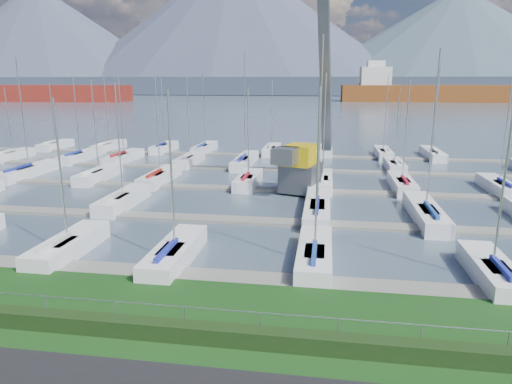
# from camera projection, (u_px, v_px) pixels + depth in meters

# --- Properties ---
(path) EXTENTS (160.00, 2.00, 0.04)m
(path) POSITION_uv_depth(u_px,v_px,m) (188.00, 384.00, 15.26)
(path) COLOR black
(path) RESTS_ON grass
(water) EXTENTS (800.00, 540.00, 0.20)m
(water) POSITION_uv_depth(u_px,v_px,m) (320.00, 98.00, 267.75)
(water) COLOR #465566
(hedge) EXTENTS (80.00, 0.70, 0.70)m
(hedge) POSITION_uv_depth(u_px,v_px,m) (207.00, 334.00, 17.68)
(hedge) COLOR black
(hedge) RESTS_ON grass
(fence) EXTENTS (80.00, 0.04, 0.04)m
(fence) POSITION_uv_depth(u_px,v_px,m) (209.00, 309.00, 17.86)
(fence) COLOR gray
(fence) RESTS_ON grass
(foothill) EXTENTS (900.00, 80.00, 12.00)m
(foothill) POSITION_uv_depth(u_px,v_px,m) (322.00, 85.00, 333.40)
(foothill) COLOR #3B4456
(foothill) RESTS_ON water
(mountains) EXTENTS (1190.00, 360.00, 115.00)m
(mountains) POSITION_uv_depth(u_px,v_px,m) (333.00, 36.00, 394.20)
(mountains) COLOR #495D6A
(mountains) RESTS_ON water
(docks) EXTENTS (90.00, 41.60, 0.25)m
(docks) POSITION_uv_depth(u_px,v_px,m) (279.00, 190.00, 43.15)
(docks) COLOR slate
(docks) RESTS_ON water
(crane) EXTENTS (5.37, 13.47, 22.35)m
(crane) POSITION_uv_depth(u_px,v_px,m) (307.00, 131.00, 42.08)
(crane) COLOR #53545A
(crane) RESTS_ON water
(cargo_ship_west) EXTENTS (95.05, 27.23, 21.50)m
(cargo_ship_west) POSITION_uv_depth(u_px,v_px,m) (24.00, 93.00, 222.98)
(cargo_ship_west) COLOR maroon
(cargo_ship_west) RESTS_ON water
(cargo_ship_mid) EXTENTS (104.89, 19.60, 21.50)m
(cargo_ship_mid) POSITION_uv_depth(u_px,v_px,m) (443.00, 94.00, 219.22)
(cargo_ship_mid) COLOR brown
(cargo_ship_mid) RESTS_ON water
(sailboat_fleet) EXTENTS (74.90, 49.17, 13.66)m
(sailboat_fleet) POSITION_uv_depth(u_px,v_px,m) (261.00, 128.00, 44.74)
(sailboat_fleet) COLOR navy
(sailboat_fleet) RESTS_ON water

